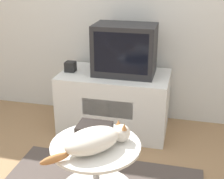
# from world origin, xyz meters

# --- Properties ---
(tv_stand) EXTENTS (1.03, 0.58, 0.58)m
(tv_stand) POSITION_xyz_m (-0.12, 1.12, 0.29)
(tv_stand) COLOR silver
(tv_stand) RESTS_ON ground_plane
(tv) EXTENTS (0.56, 0.37, 0.47)m
(tv) POSITION_xyz_m (-0.03, 1.14, 0.82)
(tv) COLOR #232326
(tv) RESTS_ON tv_stand
(speaker) EXTENTS (0.10, 0.10, 0.10)m
(speaker) POSITION_xyz_m (-0.55, 1.09, 0.63)
(speaker) COLOR black
(speaker) RESTS_ON tv_stand
(coffee_table) EXTENTS (0.57, 0.57, 0.49)m
(coffee_table) POSITION_xyz_m (0.02, -0.01, 0.32)
(coffee_table) COLOR #B2B2B7
(coffee_table) RESTS_ON rug
(dvd_box) EXTENTS (0.22, 0.16, 0.05)m
(dvd_box) POSITION_xyz_m (-0.02, 0.14, 0.54)
(dvd_box) COLOR black
(dvd_box) RESTS_ON coffee_table
(cat) EXTENTS (0.44, 0.46, 0.14)m
(cat) POSITION_xyz_m (0.04, -0.07, 0.58)
(cat) COLOR silver
(cat) RESTS_ON coffee_table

